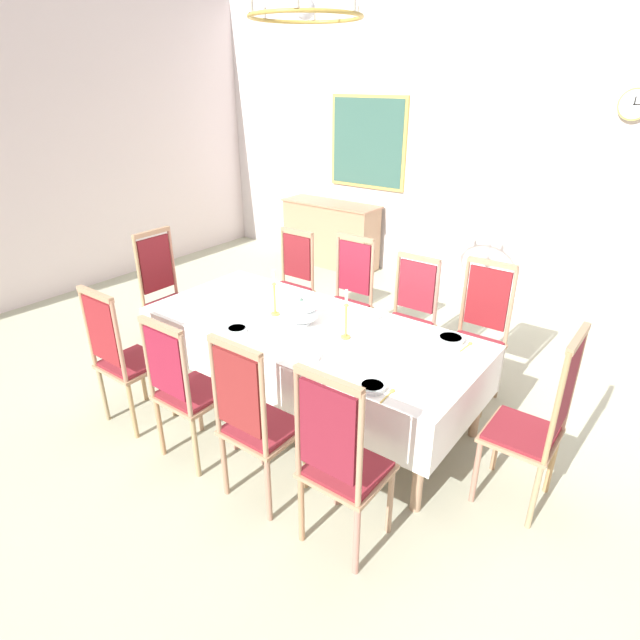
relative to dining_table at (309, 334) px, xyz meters
The scene contains 28 objects.
ground 0.71m from the dining_table, 90.00° to the right, with size 8.10×6.92×0.04m, color #ACAE93.
back_wall 3.58m from the dining_table, 90.00° to the left, with size 8.10×0.08×3.51m, color silver.
left_wall 4.23m from the dining_table, behind, with size 0.08×6.92×3.51m, color silver.
dining_table is the anchor object (origin of this frame).
tablecloth 0.02m from the dining_table, 90.00° to the left, with size 2.66×1.17×0.38m.
chair_south_a 1.41m from the dining_table, 135.86° to the right, with size 0.44×0.42×1.16m.
chair_north_a 1.41m from the dining_table, 135.95° to the left, with size 0.44×0.42×1.11m.
chair_south_b 1.03m from the dining_table, 107.45° to the right, with size 0.44×0.42×1.11m.
chair_north_b 1.03m from the dining_table, 107.39° to the left, with size 0.44×0.42×1.17m.
chair_south_c 1.05m from the dining_table, 70.42° to the right, with size 0.44×0.42×1.18m.
chair_north_c 1.04m from the dining_table, 70.34° to the left, with size 0.44×0.42×1.11m.
chair_south_d 1.39m from the dining_table, 44.99° to the right, with size 0.44×0.42×1.20m.
chair_north_d 1.39m from the dining_table, 44.96° to the left, with size 0.44×0.42×1.19m.
chair_head_west 1.73m from the dining_table, behind, with size 0.42×0.44×1.21m.
chair_head_east 1.73m from the dining_table, ahead, with size 0.42×0.44×1.24m.
soup_tureen 0.19m from the dining_table, behind, with size 0.26×0.26×0.21m.
candlestick_west 0.41m from the dining_table, behind, with size 0.07×0.07×0.38m.
candlestick_east 0.41m from the dining_table, ahead, with size 0.07×0.07×0.38m.
bowl_near_left 0.99m from the dining_table, 28.64° to the right, with size 0.17×0.17×0.03m.
bowl_near_right 1.07m from the dining_table, 22.50° to the left, with size 0.19×0.19×0.04m.
bowl_far_left 0.53m from the dining_table, 53.88° to the right, with size 0.19×0.19×0.04m.
bowl_far_right 0.55m from the dining_table, 132.53° to the right, with size 0.16×0.16×0.03m.
spoon_primary 1.07m from the dining_table, 24.50° to the right, with size 0.03×0.18×0.01m.
spoon_secondary 1.20m from the dining_table, 21.31° to the left, with size 0.03×0.18×0.01m.
sideboard 3.70m from the dining_table, 123.11° to the left, with size 1.44×0.48×0.90m.
mounted_clock 3.95m from the dining_table, 67.09° to the left, with size 0.30×0.06×0.30m.
framed_painting 3.85m from the dining_table, 115.64° to the left, with size 1.15×0.05×1.18m.
chandelier 2.15m from the dining_table, 90.08° to the left, with size 0.72×0.71×0.66m.
Camera 1 is at (2.23, -2.74, 2.50)m, focal length 29.15 mm.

